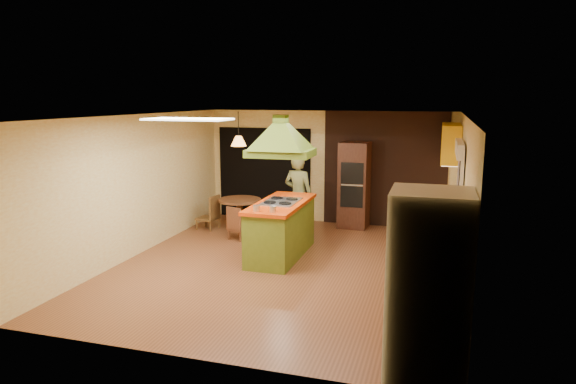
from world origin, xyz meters
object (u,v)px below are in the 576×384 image
(refrigerator, at_px, (428,285))
(dining_table, at_px, (240,208))
(wall_oven, at_px, (354,185))
(canister_large, at_px, (438,197))
(man, at_px, (298,196))
(kitchen_island, at_px, (281,229))

(refrigerator, xyz_separation_m, dining_table, (-3.96, 4.83, -0.49))
(wall_oven, bearing_deg, dining_table, -153.57)
(wall_oven, bearing_deg, canister_large, -36.53)
(man, distance_m, refrigerator, 5.40)
(refrigerator, bearing_deg, canister_large, 88.89)
(man, height_order, dining_table, man)
(wall_oven, distance_m, dining_table, 2.51)
(kitchen_island, height_order, man, man)
(refrigerator, relative_size, wall_oven, 1.04)
(dining_table, distance_m, canister_large, 4.09)
(refrigerator, bearing_deg, dining_table, 128.98)
(refrigerator, relative_size, dining_table, 2.14)
(canister_large, bearing_deg, dining_table, 172.93)
(kitchen_island, height_order, dining_table, kitchen_island)
(wall_oven, bearing_deg, man, -127.51)
(wall_oven, distance_m, canister_large, 2.29)
(kitchen_island, distance_m, canister_large, 2.87)
(man, bearing_deg, kitchen_island, 105.47)
(refrigerator, bearing_deg, kitchen_island, 127.18)
(wall_oven, relative_size, canister_large, 8.21)
(kitchen_island, xyz_separation_m, canister_large, (2.65, 0.96, 0.53))
(man, relative_size, wall_oven, 0.91)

